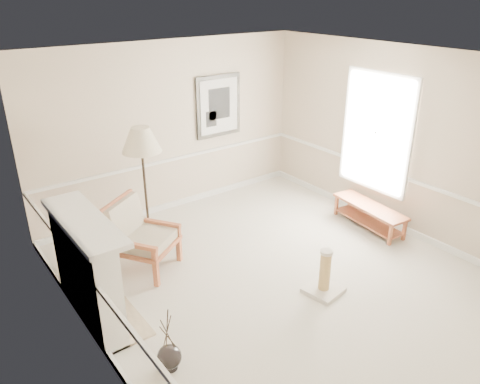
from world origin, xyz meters
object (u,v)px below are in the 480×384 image
floor_lamp (141,143)px  scratching_post (324,279)px  floor_vase (169,358)px  armchair (137,233)px  bench (369,213)px

floor_lamp → scratching_post: (1.21, -2.58, -1.40)m
floor_lamp → floor_vase: bearing=-112.3°
floor_vase → armchair: bearing=72.9°
floor_vase → armchair: armchair is taller
floor_vase → scratching_post: bearing=-0.5°
floor_lamp → bench: 3.82m
armchair → scratching_post: (1.65, -1.98, -0.35)m
armchair → bench: size_ratio=0.80×
floor_lamp → bench: size_ratio=1.33×
armchair → bench: (3.56, -1.14, -0.29)m
floor_vase → scratching_post: size_ratio=1.21×
floor_vase → armchair: size_ratio=0.69×
floor_lamp → scratching_post: size_ratio=2.94×
armchair → scratching_post: bearing=-83.9°
floor_vase → scratching_post: 2.26m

